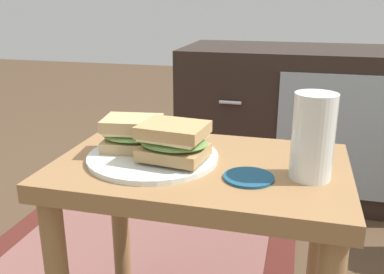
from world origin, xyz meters
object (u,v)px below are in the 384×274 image
Objects in this scene: sandwich_front at (133,134)px; beer_glass at (313,138)px; plate at (153,157)px; tv_cabinet at (304,122)px; coaster at (249,177)px; sandwich_back at (174,141)px.

beer_glass is at bearing -5.61° from sandwich_front.
beer_glass is (0.30, -0.01, 0.07)m from plate.
tv_cabinet reaches higher than coaster.
sandwich_front is 0.35m from beer_glass.
plate is 0.06m from sandwich_front.
sandwich_front is (-0.05, 0.02, 0.04)m from plate.
tv_cabinet is 1.00m from beer_glass.
beer_glass reaches higher than plate.
tv_cabinet is at bearing 69.70° from sandwich_front.
sandwich_back is 0.93× the size of beer_glass.
plate is 0.31m from beer_glass.
coaster is at bearing -10.64° from sandwich_back.
beer_glass is (0.35, -0.03, 0.03)m from sandwich_front.
tv_cabinet is at bearing 75.72° from sandwich_back.
sandwich_front is 0.11m from sandwich_back.
sandwich_back is at bearing -21.98° from plate.
sandwich_back is at bearing -104.28° from tv_cabinet.
beer_glass is at bearing -2.75° from plate.
plate is 0.20m from coaster.
tv_cabinet is 6.77× the size of sandwich_back.
plate is at bearing -107.28° from tv_cabinet.
sandwich_front is at bearing 174.39° from beer_glass.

